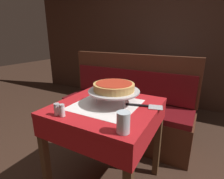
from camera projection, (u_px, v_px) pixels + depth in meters
The scene contains 11 objects.
dining_table_front at pixel (106, 118), 1.35m from camera, with size 0.74×0.74×0.76m.
dining_table_rear at pixel (159, 75), 2.74m from camera, with size 0.79×0.79×0.76m.
booth_bench at pixel (125, 114), 2.18m from camera, with size 1.59×0.47×1.04m.
back_wall_panel at pixel (170, 39), 3.06m from camera, with size 6.00×0.04×2.40m, color #3D2319.
pizza_pan_stand at pixel (114, 91), 1.31m from camera, with size 0.39×0.39×0.10m.
deep_dish_pizza at pixel (114, 87), 1.30m from camera, with size 0.31×0.31×0.06m.
pizza_server at pixel (145, 106), 1.27m from camera, with size 0.27×0.12×0.01m.
water_glass_near at pixel (123, 122), 0.92m from camera, with size 0.07×0.07×0.12m.
salt_shaker at pixel (57, 109), 1.13m from camera, with size 0.04×0.04×0.08m.
pepper_shaker at pixel (62, 110), 1.11m from camera, with size 0.04×0.04×0.08m.
condiment_caddy at pixel (160, 65), 2.81m from camera, with size 0.11×0.11×0.16m.
Camera 1 is at (0.62, -1.05, 1.26)m, focal length 28.00 mm.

